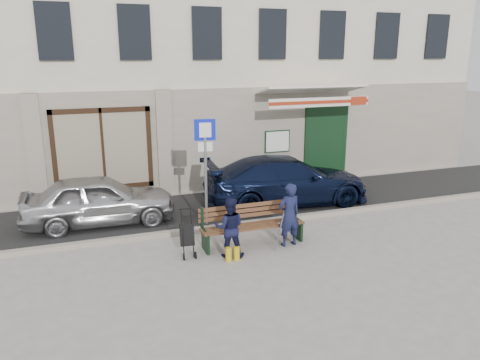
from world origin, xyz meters
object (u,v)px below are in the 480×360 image
car_navy (286,180)px  woman (229,227)px  man (289,215)px  parking_sign (205,156)px  bench (251,226)px  stroller (187,236)px  car_silver (99,200)px

car_navy → woman: car_navy is taller
man → woman: bearing=-0.6°
parking_sign → man: bearing=-39.5°
bench → man: man is taller
car_navy → stroller: size_ratio=4.64×
parking_sign → stroller: parking_sign is taller
bench → woman: woman is taller
car_silver → bench: 4.06m
car_silver → bench: bearing=-127.8°
woman → stroller: (-0.85, 0.33, -0.20)m
car_navy → bench: (-2.05, -2.51, -0.24)m
car_navy → man: size_ratio=3.27×
woman → stroller: 0.93m
car_silver → car_navy: car_navy is taller
bench → woman: size_ratio=1.82×
man → woman: (-1.45, -0.12, -0.07)m
parking_sign → woman: 2.11m
car_navy → parking_sign: size_ratio=1.75×
parking_sign → man: (1.48, -1.62, -1.12)m
man → bench: bearing=-27.2°
car_navy → man: (-1.26, -2.83, 0.04)m
man → stroller: bearing=-10.5°
bench → woman: (-0.65, -0.44, 0.20)m
car_navy → stroller: bearing=130.7°
car_navy → parking_sign: bearing=118.2°
parking_sign → woman: size_ratio=2.08×
parking_sign → man: 2.46m
car_navy → car_silver: bearing=93.9°
bench → stroller: stroller is taller
parking_sign → car_navy: bearing=32.0°
car_silver → man: 4.88m
car_silver → stroller: bearing=-147.0°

